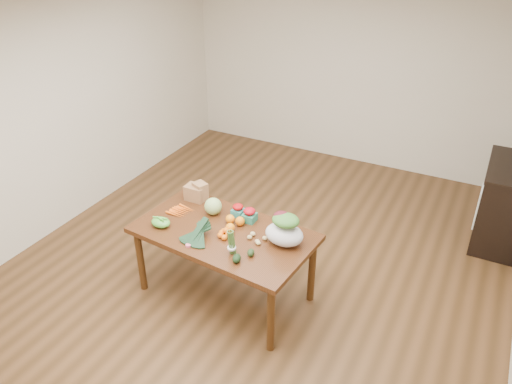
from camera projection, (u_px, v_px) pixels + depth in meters
The scene contains 26 objects.
floor at pixel (259, 266), 5.39m from camera, with size 6.00×6.00×0.00m, color brown.
ceiling at pixel (260, 3), 4.04m from camera, with size 5.00×6.00×0.02m, color white.
room_walls at pixel (259, 154), 4.72m from camera, with size 5.02×6.02×2.70m.
dining_table at pixel (225, 263), 4.83m from camera, with size 1.66×0.92×0.75m, color #4F2512.
cabinet at pixel (504, 204), 5.62m from camera, with size 0.52×1.02×0.94m, color black.
dish_towel at pixel (478, 206), 5.42m from camera, with size 0.02×0.28×0.45m, color white.
paper_bag at pixel (196, 191), 5.10m from camera, with size 0.27×0.23×0.19m, color #9D7746, non-canonical shape.
cabbage at pixel (213, 206), 4.87m from camera, with size 0.17×0.17×0.17m, color #B3D67B.
strawberry_basket_a at pixel (238, 211), 4.86m from camera, with size 0.11×0.11×0.10m, color #B10B0D, non-canonical shape.
strawberry_basket_b at pixel (249, 216), 4.77m from camera, with size 0.12×0.12×0.11m, color red, non-canonical shape.
orange_a at pixel (230, 219), 4.75m from camera, with size 0.09×0.09×0.09m, color orange.
orange_b at pixel (240, 221), 4.71m from camera, with size 0.09×0.09×0.09m, color orange.
orange_c at pixel (230, 228), 4.62m from camera, with size 0.09×0.09×0.09m, color orange.
mandarin_cluster at pixel (226, 232), 4.57m from camera, with size 0.18×0.18×0.09m, color #DD4F0D, non-canonical shape.
carrots at pixel (181, 211), 4.93m from camera, with size 0.22×0.22×0.03m, color orange, non-canonical shape.
snap_pea_bag at pixel (161, 222), 4.70m from camera, with size 0.19×0.14×0.09m, color green.
kale_bunch at pixel (195, 234), 4.47m from camera, with size 0.32×0.40×0.16m, color black, non-canonical shape.
asparagus_bundle at pixel (232, 242), 4.28m from camera, with size 0.08×0.08×0.25m, color #54803A, non-canonical shape.
potato_a at pixel (250, 237), 4.53m from camera, with size 0.05×0.04×0.04m, color tan.
potato_b at pixel (257, 242), 4.47m from camera, with size 0.05×0.04×0.04m, color tan.
potato_c at pixel (265, 238), 4.52m from camera, with size 0.05×0.04×0.04m, color #D0C178.
potato_d at pixel (253, 234), 4.57m from camera, with size 0.05×0.05×0.04m, color #D3C379.
potato_e at pixel (258, 243), 4.45m from camera, with size 0.05×0.04×0.04m, color tan.
avocado_a at pixel (237, 258), 4.23m from camera, with size 0.07×0.10×0.07m, color black.
avocado_b at pixel (251, 253), 4.31m from camera, with size 0.06×0.09×0.06m, color black.
salad_bag at pixel (284, 231), 4.41m from camera, with size 0.35×0.27×0.27m, color silver, non-canonical shape.
Camera 1 is at (1.92, -3.81, 3.38)m, focal length 35.00 mm.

